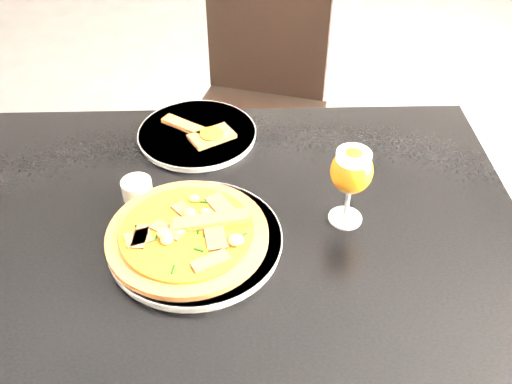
# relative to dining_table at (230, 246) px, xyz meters

# --- Properties ---
(ground) EXTENTS (6.00, 6.00, 0.00)m
(ground) POSITION_rel_dining_table_xyz_m (-0.05, 0.18, -0.66)
(ground) COLOR #535456
(ground) RESTS_ON ground
(dining_table) EXTENTS (1.27, 0.90, 0.75)m
(dining_table) POSITION_rel_dining_table_xyz_m (0.00, 0.00, 0.00)
(dining_table) COLOR black
(dining_table) RESTS_ON ground
(chair_far) EXTENTS (0.51, 0.51, 0.93)m
(chair_far) POSITION_rel_dining_table_xyz_m (0.01, 0.79, -0.15)
(chair_far) COLOR black
(chair_far) RESTS_ON ground
(plate_main) EXTENTS (0.40, 0.40, 0.02)m
(plate_main) POSITION_rel_dining_table_xyz_m (-0.06, -0.08, 0.10)
(plate_main) COLOR silver
(plate_main) RESTS_ON dining_table
(pizza) EXTENTS (0.31, 0.31, 0.03)m
(pizza) POSITION_rel_dining_table_xyz_m (-0.07, -0.09, 0.12)
(pizza) COLOR #945523
(pizza) RESTS_ON plate_main
(plate_second) EXTENTS (0.29, 0.29, 0.01)m
(plate_second) POSITION_rel_dining_table_xyz_m (-0.10, 0.27, 0.10)
(plate_second) COLOR silver
(plate_second) RESTS_ON dining_table
(crust_scraps) EXTENTS (0.19, 0.14, 0.01)m
(crust_scraps) POSITION_rel_dining_table_xyz_m (-0.09, 0.26, 0.11)
(crust_scraps) COLOR #945523
(crust_scraps) RESTS_ON plate_second
(loose_crust) EXTENTS (0.11, 0.08, 0.01)m
(loose_crust) POSITION_rel_dining_table_xyz_m (-0.15, 0.03, 0.09)
(loose_crust) COLOR #945523
(loose_crust) RESTS_ON dining_table
(sauce_cup) EXTENTS (0.06, 0.06, 0.04)m
(sauce_cup) POSITION_rel_dining_table_xyz_m (-0.20, 0.05, 0.11)
(sauce_cup) COLOR silver
(sauce_cup) RESTS_ON dining_table
(beer_glass) EXTENTS (0.08, 0.08, 0.17)m
(beer_glass) POSITION_rel_dining_table_xyz_m (0.24, 0.00, 0.21)
(beer_glass) COLOR #B3B6BC
(beer_glass) RESTS_ON dining_table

